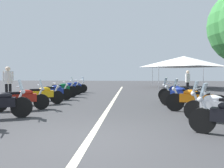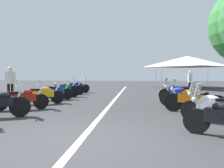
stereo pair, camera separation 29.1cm
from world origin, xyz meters
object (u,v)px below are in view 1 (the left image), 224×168
at_px(traffic_cone_2, 10,99).
at_px(event_tent, 184,62).
at_px(motorcycle_left_row_6, 67,88).
at_px(motorcycle_right_row_2, 195,99).
at_px(motorcycle_left_row_5, 61,89).
at_px(bystander_1, 188,80).
at_px(motorcycle_left_row_4, 53,92).
at_px(motorcycle_right_row_3, 183,96).
at_px(motorcycle_left_row_3, 41,95).
at_px(motorcycle_right_row_4, 178,93).
at_px(motorcycle_right_row_1, 219,107).
at_px(motorcycle_left_row_7, 74,87).
at_px(motorcycle_left_row_2, 22,99).
at_px(bystander_0, 8,81).
at_px(traffic_cone_1, 22,96).

bearing_deg(traffic_cone_2, event_tent, -38.00).
xyz_separation_m(motorcycle_left_row_6, motorcycle_right_row_2, (-6.23, -6.52, 0.02)).
distance_m(motorcycle_left_row_5, bystander_1, 8.64).
xyz_separation_m(motorcycle_left_row_4, motorcycle_right_row_3, (-1.72, -6.28, 0.02)).
xyz_separation_m(motorcycle_left_row_3, motorcycle_right_row_4, (1.45, -6.41, 0.02)).
relative_size(bystander_1, event_tent, 0.26).
bearing_deg(event_tent, motorcycle_right_row_1, 170.07).
relative_size(motorcycle_left_row_3, event_tent, 0.29).
bearing_deg(motorcycle_left_row_6, motorcycle_left_row_4, -114.93).
relative_size(motorcycle_left_row_4, bystander_1, 1.10).
xyz_separation_m(motorcycle_left_row_7, traffic_cone_2, (-6.64, 1.18, -0.17)).
distance_m(motorcycle_left_row_3, traffic_cone_2, 1.32).
distance_m(motorcycle_left_row_6, event_tent, 13.06).
xyz_separation_m(motorcycle_left_row_3, motorcycle_left_row_6, (4.71, 0.14, 0.01)).
xyz_separation_m(motorcycle_left_row_7, motorcycle_right_row_1, (-9.50, -6.62, -0.00)).
bearing_deg(motorcycle_left_row_5, motorcycle_right_row_3, -50.36).
distance_m(bystander_1, event_tent, 7.58).
distance_m(motorcycle_right_row_2, bystander_1, 7.77).
relative_size(motorcycle_left_row_6, event_tent, 0.30).
distance_m(motorcycle_left_row_3, event_tent, 16.47).
bearing_deg(motorcycle_left_row_5, motorcycle_left_row_2, -113.87).
height_order(motorcycle_right_row_3, motorcycle_right_row_4, motorcycle_right_row_4).
bearing_deg(motorcycle_left_row_2, motorcycle_left_row_4, 60.84).
bearing_deg(traffic_cone_2, motorcycle_left_row_6, -12.34).
xyz_separation_m(motorcycle_left_row_6, motorcycle_left_row_7, (1.55, -0.06, 0.01)).
bearing_deg(motorcycle_left_row_6, motorcycle_left_row_5, -115.28).
bearing_deg(motorcycle_left_row_5, motorcycle_left_row_7, 66.47).
xyz_separation_m(motorcycle_right_row_2, bystander_0, (2.82, 8.68, 0.57)).
relative_size(motorcycle_left_row_3, bystander_0, 1.05).
distance_m(motorcycle_left_row_4, event_tent, 15.19).
bearing_deg(traffic_cone_2, motorcycle_left_row_2, -136.03).
bearing_deg(motorcycle_left_row_5, traffic_cone_1, -149.27).
relative_size(motorcycle_left_row_3, motorcycle_right_row_4, 0.96).
xyz_separation_m(motorcycle_left_row_4, motorcycle_left_row_6, (3.10, 0.15, 0.01)).
xyz_separation_m(motorcycle_left_row_5, motorcycle_right_row_4, (-1.64, -6.48, -0.00)).
relative_size(motorcycle_left_row_7, motorcycle_right_row_4, 0.95).
xyz_separation_m(motorcycle_left_row_6, motorcycle_right_row_1, (-7.95, -6.69, 0.00)).
bearing_deg(motorcycle_left_row_7, bystander_0, -141.26).
distance_m(motorcycle_left_row_3, bystander_0, 2.71).
bearing_deg(event_tent, bystander_1, 168.90).
height_order(motorcycle_left_row_2, motorcycle_left_row_4, motorcycle_left_row_2).
relative_size(motorcycle_left_row_2, event_tent, 0.30).
relative_size(motorcycle_left_row_4, motorcycle_left_row_5, 0.92).
height_order(motorcycle_left_row_3, motorcycle_left_row_4, motorcycle_left_row_3).
bearing_deg(motorcycle_right_row_1, motorcycle_right_row_4, -59.85).
bearing_deg(motorcycle_right_row_3, traffic_cone_2, 30.96).
xyz_separation_m(motorcycle_right_row_1, traffic_cone_1, (4.37, 8.02, -0.17)).
bearing_deg(traffic_cone_2, motorcycle_left_row_3, -73.23).
xyz_separation_m(motorcycle_right_row_2, event_tent, (14.83, -3.07, 2.17)).
bearing_deg(motorcycle_right_row_2, motorcycle_left_row_5, -14.80).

